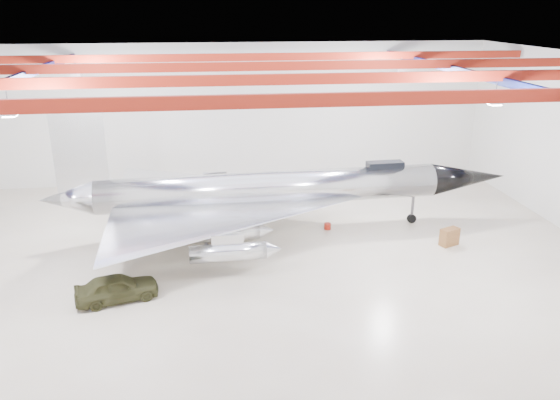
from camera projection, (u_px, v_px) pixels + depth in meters
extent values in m
plane|color=#BCAC95|center=(256.00, 258.00, 31.23)|extent=(40.00, 40.00, 0.00)
plane|color=silver|center=(238.00, 114.00, 43.40)|extent=(40.00, 0.00, 40.00)
plane|color=#0A0F38|center=(253.00, 60.00, 27.55)|extent=(40.00, 40.00, 0.00)
cube|color=maroon|center=(274.00, 101.00, 19.34)|extent=(39.50, 0.25, 0.50)
cube|color=maroon|center=(258.00, 80.00, 24.94)|extent=(39.50, 0.25, 0.50)
cube|color=maroon|center=(248.00, 66.00, 30.55)|extent=(39.50, 0.25, 0.50)
cube|color=maroon|center=(241.00, 57.00, 36.15)|extent=(39.50, 0.25, 0.50)
cube|color=#0B1345|center=(6.00, 82.00, 26.35)|extent=(0.25, 29.50, 0.40)
cube|color=#0B1345|center=(475.00, 75.00, 29.34)|extent=(0.25, 29.50, 0.40)
cube|color=silver|center=(9.00, 112.00, 21.13)|extent=(0.55, 0.55, 0.25)
cube|color=silver|center=(495.00, 101.00, 23.62)|extent=(0.55, 0.55, 0.25)
cube|color=silver|center=(76.00, 76.00, 32.34)|extent=(0.55, 0.55, 0.25)
cube|color=silver|center=(401.00, 71.00, 34.83)|extent=(0.55, 0.55, 0.25)
cylinder|color=silver|center=(271.00, 188.00, 33.78)|extent=(21.06, 2.86, 2.10)
cone|color=black|center=(468.00, 178.00, 35.86)|extent=(5.32, 2.29, 2.10)
cone|color=silver|center=(67.00, 199.00, 31.87)|extent=(3.22, 2.21, 2.10)
cube|color=silver|center=(80.00, 153.00, 31.12)|extent=(2.94, 0.23, 4.72)
cube|color=black|center=(385.00, 166.00, 34.58)|extent=(2.34, 0.92, 0.52)
cylinder|color=silver|center=(228.00, 252.00, 28.41)|extent=(4.02, 1.09, 0.94)
cylinder|color=silver|center=(224.00, 233.00, 30.85)|extent=(4.02, 1.09, 0.94)
cylinder|color=silver|center=(217.00, 197.00, 36.70)|extent=(4.02, 1.09, 0.94)
cylinder|color=silver|center=(215.00, 185.00, 39.14)|extent=(4.02, 1.09, 0.94)
cylinder|color=#59595B|center=(412.00, 209.00, 35.94)|extent=(0.19, 0.19, 1.89)
cylinder|color=black|center=(411.00, 219.00, 36.16)|extent=(0.60, 0.25, 0.59)
cylinder|color=#59595B|center=(206.00, 239.00, 31.34)|extent=(0.19, 0.19, 1.89)
cylinder|color=black|center=(206.00, 249.00, 31.56)|extent=(0.60, 0.25, 0.59)
cylinder|color=#59595B|center=(202.00, 208.00, 36.22)|extent=(0.19, 0.19, 1.89)
cylinder|color=black|center=(203.00, 217.00, 36.44)|extent=(0.60, 0.25, 0.59)
imported|color=#34341A|center=(117.00, 288.00, 26.48)|extent=(4.22, 2.56, 1.34)
cube|color=brown|center=(449.00, 237.00, 32.70)|extent=(1.29, 0.98, 1.06)
cube|color=olive|center=(145.00, 226.00, 35.24)|extent=(0.60, 0.50, 0.38)
cube|color=maroon|center=(196.00, 205.00, 38.99)|extent=(0.45, 0.36, 0.31)
cylinder|color=#59595B|center=(247.00, 226.00, 35.11)|extent=(0.57, 0.57, 0.42)
cube|color=#59595B|center=(154.00, 207.00, 38.68)|extent=(0.39, 0.32, 0.26)
cylinder|color=maroon|center=(327.00, 226.00, 35.16)|extent=(0.54, 0.54, 0.39)
cube|color=olive|center=(245.00, 224.00, 35.49)|extent=(0.74, 0.65, 0.44)
cylinder|color=#59595B|center=(248.00, 195.00, 41.17)|extent=(0.49, 0.49, 0.34)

